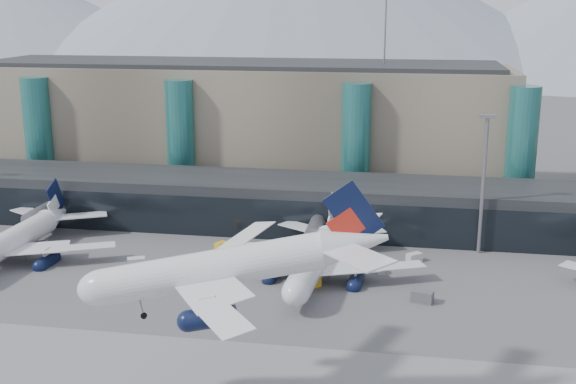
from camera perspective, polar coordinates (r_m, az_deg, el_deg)
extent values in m
plane|color=#515154|center=(94.60, -1.59, -13.34)|extent=(900.00, 900.00, 0.00)
cube|color=black|center=(146.28, 2.83, -1.01)|extent=(170.00, 18.00, 10.00)
cube|color=black|center=(138.08, 2.38, -2.39)|extent=(170.00, 0.40, 8.00)
cylinder|color=slate|center=(152.84, -18.64, -1.41)|extent=(2.80, 14.00, 2.80)
cube|color=slate|center=(153.65, -18.55, -2.48)|extent=(1.20, 1.20, 2.40)
cylinder|color=slate|center=(136.03, 2.27, -2.57)|extent=(2.80, 14.00, 2.80)
cube|color=slate|center=(136.94, 2.25, -3.76)|extent=(1.20, 1.20, 2.40)
cube|color=gray|center=(179.29, -3.85, 5.15)|extent=(130.00, 30.00, 30.00)
cube|color=black|center=(177.42, -3.94, 10.10)|extent=(123.50, 28.00, 1.00)
cylinder|color=#28726F|center=(180.92, -19.10, 4.15)|extent=(6.40, 6.40, 28.00)
cylinder|color=#28726F|center=(167.01, -8.48, 3.98)|extent=(6.40, 6.40, 28.00)
cylinder|color=#28726F|center=(159.26, 5.37, 3.56)|extent=(6.40, 6.40, 28.00)
cylinder|color=#28726F|center=(160.54, 17.93, 3.00)|extent=(6.40, 6.40, 28.00)
cylinder|color=slate|center=(172.16, 7.69, 12.37)|extent=(0.40, 0.40, 16.00)
cone|color=gray|center=(538.46, -21.77, 12.87)|extent=(320.00, 320.00, 75.00)
cylinder|color=slate|center=(134.42, 15.14, 0.39)|extent=(0.70, 0.70, 25.00)
cube|color=slate|center=(131.98, 15.51, 5.78)|extent=(3.00, 1.20, 0.60)
cylinder|color=silver|center=(77.42, -4.71, -4.96)|extent=(24.68, 7.24, 4.04)
ellipsoid|color=silver|center=(79.75, -13.46, -4.74)|extent=(6.14, 4.75, 4.04)
cone|color=silver|center=(77.12, 6.97, -4.94)|extent=(7.43, 4.93, 4.04)
cube|color=silver|center=(69.39, -4.09, -7.91)|extent=(14.37, 17.84, 0.20)
cylinder|color=#0C1435|center=(72.26, -5.00, -8.76)|extent=(5.12, 2.85, 2.22)
cube|color=silver|center=(72.49, 7.29, -6.08)|extent=(8.10, 9.38, 0.16)
cube|color=silver|center=(85.65, -2.87, -3.46)|extent=(10.84, 18.37, 0.20)
cylinder|color=#0C1435|center=(84.48, -3.91, -5.21)|extent=(5.12, 2.85, 2.22)
cube|color=silver|center=(81.65, 6.69, -3.67)|extent=(6.41, 9.69, 0.16)
cube|color=#0C1435|center=(76.14, 7.30, -2.65)|extent=(6.01, 1.04, 7.11)
cube|color=#B42316|center=(76.41, 6.49, -3.51)|extent=(4.03, 0.82, 3.88)
cylinder|color=slate|center=(79.76, -10.80, -6.59)|extent=(0.16, 0.16, 3.23)
cylinder|color=black|center=(80.27, -10.75, -7.53)|extent=(0.74, 0.35, 0.72)
cylinder|color=black|center=(76.52, -4.07, -8.43)|extent=(0.96, 0.48, 0.92)
cylinder|color=black|center=(80.98, -3.71, -7.09)|extent=(0.96, 0.48, 0.92)
cylinder|color=silver|center=(138.12, -20.83, -2.96)|extent=(5.23, 26.78, 4.42)
cone|color=silver|center=(152.15, -17.46, -1.01)|extent=(4.65, 7.75, 4.42)
cube|color=silver|center=(135.17, -16.95, -3.33)|extent=(20.05, 13.47, 0.22)
cylinder|color=#0C1435|center=(135.68, -18.03, -4.35)|extent=(2.59, 5.40, 2.43)
cube|color=silver|center=(149.62, -15.67, -1.05)|extent=(10.57, 7.80, 0.18)
cube|color=silver|center=(154.71, -19.20, -0.82)|extent=(10.49, 8.22, 0.18)
cube|color=#0C1435|center=(151.60, -17.49, 0.31)|extent=(0.47, 6.60, 7.78)
cube|color=silver|center=(150.95, -17.66, -0.28)|extent=(0.44, 4.42, 4.25)
cylinder|color=black|center=(139.00, -19.49, -4.65)|extent=(0.42, 1.02, 1.01)
cylinder|color=black|center=(141.74, -21.34, -4.45)|extent=(0.42, 1.02, 1.01)
cylinder|color=silver|center=(120.52, 2.23, -4.56)|extent=(5.83, 26.14, 4.30)
ellipsoid|color=silver|center=(108.59, 0.92, -6.75)|extent=(4.65, 6.26, 4.30)
cone|color=silver|center=(136.07, 3.57, -2.23)|extent=(4.73, 7.65, 4.30)
cube|color=silver|center=(121.20, 6.71, -4.90)|extent=(19.54, 12.67, 0.21)
cylinder|color=#0C1435|center=(120.81, 5.55, -6.03)|extent=(2.67, 5.32, 2.36)
cube|color=silver|center=(135.29, 5.74, -2.28)|extent=(10.30, 7.38, 0.17)
cube|color=silver|center=(124.41, -1.81, -4.28)|extent=(19.29, 14.35, 0.21)
cylinder|color=#0C1435|center=(123.27, -0.98, -5.54)|extent=(2.67, 5.32, 2.36)
cube|color=silver|center=(136.91, 1.43, -2.00)|extent=(10.15, 8.18, 0.17)
cube|color=slate|center=(135.47, 3.62, -0.79)|extent=(0.64, 6.42, 7.56)
cube|color=silver|center=(134.76, 3.53, -1.44)|extent=(0.56, 4.30, 4.13)
cylinder|color=slate|center=(113.16, 1.34, -7.37)|extent=(0.17, 0.17, 3.44)
cylinder|color=black|center=(113.73, 1.33, -8.07)|extent=(0.32, 0.78, 0.76)
cylinder|color=black|center=(122.59, 3.50, -6.38)|extent=(0.44, 1.00, 0.98)
cylinder|color=black|center=(123.49, 1.13, -6.19)|extent=(0.44, 1.00, 0.98)
cube|color=#BCBCBC|center=(128.68, -11.90, -5.47)|extent=(3.44, 2.75, 1.70)
cube|color=gold|center=(135.61, -5.32, -4.25)|extent=(2.35, 2.68, 1.32)
cube|color=#515156|center=(113.64, 10.56, -8.12)|extent=(3.64, 2.57, 1.83)
cube|color=#BCBCBC|center=(130.47, 9.94, -5.12)|extent=(3.04, 2.92, 1.57)
cube|color=#515156|center=(146.49, -19.71, -3.54)|extent=(2.78, 3.49, 1.73)
cube|color=#BCBCBC|center=(124.41, 7.31, -6.09)|extent=(1.72, 2.35, 1.23)
cube|color=gold|center=(117.31, 1.71, -7.09)|extent=(3.80, 3.82, 1.95)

